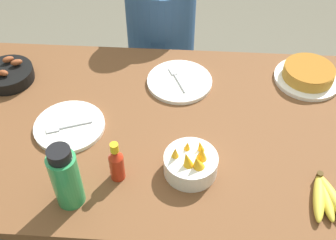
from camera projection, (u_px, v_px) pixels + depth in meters
ground_plane at (168, 227)px, 2.01m from camera, size 14.00×14.00×0.00m
dining_table at (168, 141)px, 1.56m from camera, size 1.85×0.92×0.70m
banana_bunch at (326, 198)px, 1.27m from camera, size 0.12×0.20×0.04m
skillet at (6, 75)px, 1.66m from camera, size 0.33×0.24×0.08m
frittata_plate_side at (308, 75)px, 1.66m from camera, size 0.26×0.26×0.06m
empty_plate_near_front at (69, 126)px, 1.49m from camera, size 0.25×0.25×0.02m
empty_plate_far_left at (180, 81)px, 1.67m from camera, size 0.26×0.26×0.02m
fruit_bowl_mango at (191, 163)px, 1.33m from camera, size 0.17×0.17×0.12m
water_bottle at (66, 178)px, 1.21m from camera, size 0.09×0.09×0.23m
hot_sauce_bottle at (116, 163)px, 1.30m from camera, size 0.05×0.05×0.16m
person_figure at (161, 62)px, 2.14m from camera, size 0.35×0.35×1.14m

